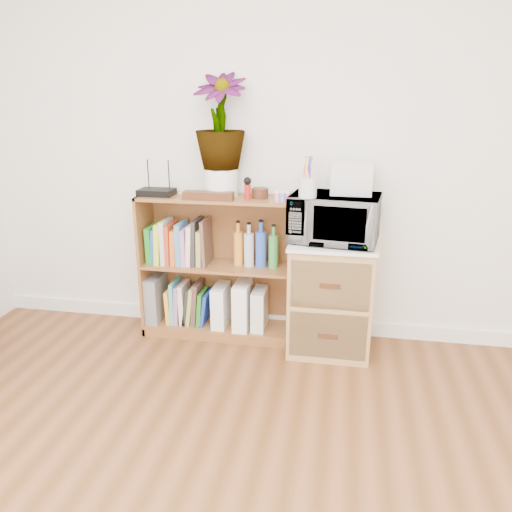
# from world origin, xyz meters

# --- Properties ---
(skirting_board) EXTENTS (4.00, 0.02, 0.10)m
(skirting_board) POSITION_xyz_m (0.00, 2.24, 0.05)
(skirting_board) COLOR white
(skirting_board) RESTS_ON ground
(bookshelf) EXTENTS (1.00, 0.30, 0.95)m
(bookshelf) POSITION_xyz_m (-0.35, 2.10, 0.47)
(bookshelf) COLOR brown
(bookshelf) RESTS_ON ground
(wicker_unit) EXTENTS (0.50, 0.45, 0.70)m
(wicker_unit) POSITION_xyz_m (0.40, 2.02, 0.35)
(wicker_unit) COLOR #9E7542
(wicker_unit) RESTS_ON ground
(microwave) EXTENTS (0.56, 0.41, 0.29)m
(microwave) POSITION_xyz_m (0.40, 2.02, 0.86)
(microwave) COLOR silver
(microwave) RESTS_ON wicker_unit
(pen_cup) EXTENTS (0.10, 0.10, 0.11)m
(pen_cup) POSITION_xyz_m (0.25, 1.90, 1.06)
(pen_cup) COLOR silver
(pen_cup) RESTS_ON microwave
(small_appliance) EXTENTS (0.24, 0.20, 0.19)m
(small_appliance) POSITION_xyz_m (0.49, 2.06, 1.10)
(small_appliance) COLOR silver
(small_appliance) RESTS_ON microwave
(router) EXTENTS (0.22, 0.15, 0.04)m
(router) POSITION_xyz_m (-0.73, 2.08, 0.97)
(router) COLOR black
(router) RESTS_ON bookshelf
(white_bowl) EXTENTS (0.13, 0.13, 0.03)m
(white_bowl) POSITION_xyz_m (-0.51, 2.07, 0.97)
(white_bowl) COLOR white
(white_bowl) RESTS_ON bookshelf
(plant_pot) EXTENTS (0.21, 0.21, 0.18)m
(plant_pot) POSITION_xyz_m (-0.32, 2.12, 1.04)
(plant_pot) COLOR white
(plant_pot) RESTS_ON bookshelf
(potted_plant) EXTENTS (0.32, 0.32, 0.57)m
(potted_plant) POSITION_xyz_m (-0.32, 2.12, 1.41)
(potted_plant) COLOR #387B31
(potted_plant) RESTS_ON plant_pot
(trinket_box) EXTENTS (0.31, 0.08, 0.05)m
(trinket_box) POSITION_xyz_m (-0.37, 2.00, 0.98)
(trinket_box) COLOR #3B1D10
(trinket_box) RESTS_ON bookshelf
(kokeshi_doll) EXTENTS (0.04, 0.04, 0.09)m
(kokeshi_doll) POSITION_xyz_m (-0.14, 2.06, 1.00)
(kokeshi_doll) COLOR #A61B14
(kokeshi_doll) RESTS_ON bookshelf
(wooden_bowl) EXTENTS (0.11, 0.11, 0.06)m
(wooden_bowl) POSITION_xyz_m (-0.07, 2.11, 0.98)
(wooden_bowl) COLOR #341C0E
(wooden_bowl) RESTS_ON bookshelf
(paint_jars) EXTENTS (0.10, 0.04, 0.05)m
(paint_jars) POSITION_xyz_m (0.09, 2.01, 0.98)
(paint_jars) COLOR pink
(paint_jars) RESTS_ON bookshelf
(file_box) EXTENTS (0.10, 0.25, 0.32)m
(file_box) POSITION_xyz_m (-0.80, 2.10, 0.23)
(file_box) COLOR slate
(file_box) RESTS_ON bookshelf
(magazine_holder_left) EXTENTS (0.09, 0.23, 0.28)m
(magazine_holder_left) POSITION_xyz_m (-0.33, 2.09, 0.21)
(magazine_holder_left) COLOR white
(magazine_holder_left) RESTS_ON bookshelf
(magazine_holder_mid) EXTENTS (0.10, 0.25, 0.32)m
(magazine_holder_mid) POSITION_xyz_m (-0.18, 2.09, 0.23)
(magazine_holder_mid) COLOR white
(magazine_holder_mid) RESTS_ON bookshelf
(magazine_holder_right) EXTENTS (0.09, 0.22, 0.27)m
(magazine_holder_right) POSITION_xyz_m (-0.06, 2.09, 0.21)
(magazine_holder_right) COLOR silver
(magazine_holder_right) RESTS_ON bookshelf
(cookbooks) EXTENTS (0.41, 0.20, 0.30)m
(cookbooks) POSITION_xyz_m (-0.61, 2.10, 0.63)
(cookbooks) COLOR #238323
(cookbooks) RESTS_ON bookshelf
(liquor_bottles) EXTENTS (0.29, 0.07, 0.30)m
(liquor_bottles) POSITION_xyz_m (-0.09, 2.10, 0.64)
(liquor_bottles) COLOR orange
(liquor_bottles) RESTS_ON bookshelf
(lower_books) EXTENTS (0.30, 0.19, 0.29)m
(lower_books) POSITION_xyz_m (-0.56, 2.10, 0.20)
(lower_books) COLOR #F7AD2B
(lower_books) RESTS_ON bookshelf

